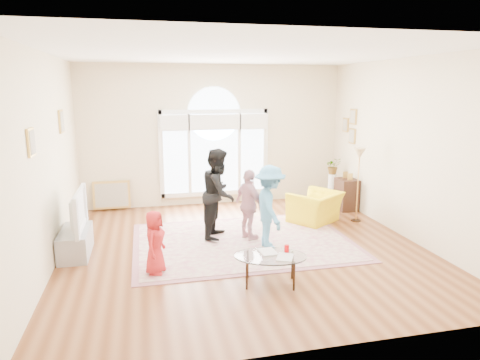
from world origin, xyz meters
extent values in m
plane|color=#5C2E14|center=(0.00, 0.00, 0.00)|extent=(6.00, 6.00, 0.00)
plane|color=beige|center=(0.00, 3.00, 1.60)|extent=(6.00, 0.00, 6.00)
plane|color=beige|center=(0.00, -3.00, 1.60)|extent=(6.00, 0.00, 6.00)
plane|color=beige|center=(-3.00, 0.00, 1.60)|extent=(0.00, 6.00, 6.00)
plane|color=beige|center=(3.00, 0.00, 1.60)|extent=(0.00, 6.00, 6.00)
plane|color=white|center=(0.00, 0.00, 3.20)|extent=(6.00, 6.00, 0.00)
cube|color=white|center=(0.00, 2.96, 0.25)|extent=(2.50, 0.08, 0.10)
cube|color=white|center=(0.00, 2.96, 2.15)|extent=(2.50, 0.08, 0.10)
cube|color=white|center=(-1.22, 2.96, 1.20)|extent=(0.10, 0.08, 2.00)
cube|color=white|center=(1.22, 2.96, 1.20)|extent=(0.10, 0.08, 2.00)
cube|color=#C6E2FF|center=(-0.90, 2.96, 1.20)|extent=(0.55, 0.02, 1.80)
cube|color=#C6E2FF|center=(0.90, 2.96, 1.20)|extent=(0.55, 0.02, 1.80)
cube|color=#C6E2FF|center=(0.00, 2.96, 1.20)|extent=(1.10, 0.02, 1.80)
cylinder|color=#C6E2FF|center=(0.00, 2.96, 2.10)|extent=(1.20, 0.02, 1.20)
cube|color=white|center=(-0.59, 2.95, 1.20)|extent=(0.07, 0.04, 1.80)
cube|color=white|center=(0.59, 2.95, 1.20)|extent=(0.07, 0.04, 1.80)
cube|color=white|center=(-0.90, 2.88, 1.92)|extent=(0.65, 0.12, 0.35)
cube|color=white|center=(0.00, 2.88, 1.92)|extent=(1.20, 0.12, 0.35)
cube|color=white|center=(0.90, 2.88, 1.92)|extent=(0.65, 0.12, 0.35)
cube|color=tan|center=(-2.98, 1.30, 2.10)|extent=(0.03, 0.34, 0.40)
cube|color=#ADA38E|center=(-2.96, 1.30, 2.10)|extent=(0.01, 0.28, 0.34)
cube|color=tan|center=(-2.98, -0.90, 2.00)|extent=(0.03, 0.30, 0.36)
cube|color=#ADA38E|center=(-2.96, -0.90, 2.00)|extent=(0.01, 0.24, 0.30)
cube|color=tan|center=(2.98, 2.05, 2.05)|extent=(0.03, 0.28, 0.34)
cube|color=#ADA38E|center=(2.96, 2.05, 2.05)|extent=(0.01, 0.22, 0.28)
cube|color=tan|center=(2.98, 2.05, 1.62)|extent=(0.03, 0.28, 0.34)
cube|color=#ADA38E|center=(2.96, 2.05, 1.62)|extent=(0.01, 0.22, 0.28)
cube|color=tan|center=(2.98, 2.40, 1.84)|extent=(0.03, 0.26, 0.32)
cube|color=#ADA38E|center=(2.96, 2.40, 1.84)|extent=(0.01, 0.20, 0.26)
cube|color=#BFB494|center=(0.05, 0.27, 0.01)|extent=(3.60, 2.60, 0.02)
cube|color=#945D65|center=(0.05, 0.27, 0.01)|extent=(3.80, 2.80, 0.01)
cube|color=#919599|center=(-2.75, 0.30, 0.21)|extent=(0.45, 1.00, 0.42)
imported|color=black|center=(-2.75, 0.30, 0.75)|extent=(0.15, 1.14, 0.66)
cube|color=#4EAAD5|center=(-2.66, 0.30, 0.75)|extent=(0.02, 0.94, 0.53)
ellipsoid|color=silver|center=(0.03, -1.43, 0.41)|extent=(1.13, 0.89, 0.02)
cylinder|color=black|center=(0.39, -1.34, 0.20)|extent=(0.03, 0.03, 0.40)
cylinder|color=black|center=(-0.22, -1.17, 0.20)|extent=(0.03, 0.03, 0.40)
cylinder|color=black|center=(0.29, -1.69, 0.20)|extent=(0.03, 0.03, 0.40)
cylinder|color=black|center=(-0.32, -1.51, 0.20)|extent=(0.03, 0.03, 0.40)
imported|color=#B2A58C|center=(-0.09, -1.35, 0.43)|extent=(0.24, 0.30, 0.03)
imported|color=#B2A58C|center=(0.10, -1.52, 0.43)|extent=(0.32, 0.36, 0.02)
cylinder|color=#C0080D|center=(0.27, -1.40, 0.48)|extent=(0.07, 0.07, 0.12)
imported|color=yellow|center=(1.74, 1.08, 0.31)|extent=(1.26, 1.23, 0.62)
cube|color=black|center=(2.78, 1.79, 0.35)|extent=(0.40, 0.50, 0.70)
cylinder|color=black|center=(2.59, 0.95, 0.01)|extent=(0.20, 0.20, 0.02)
cylinder|color=#C08C42|center=(2.59, 0.95, 0.68)|extent=(0.02, 0.02, 1.35)
cone|color=#CCB284|center=(2.59, 0.95, 1.40)|extent=(0.27, 0.27, 0.22)
cylinder|color=white|center=(2.70, 2.37, 0.35)|extent=(0.20, 0.20, 0.70)
imported|color=#33722D|center=(2.70, 2.37, 0.89)|extent=(0.36, 0.32, 0.39)
cube|color=tan|center=(-2.34, 2.90, 0.00)|extent=(0.80, 0.14, 0.62)
imported|color=red|center=(-1.50, -0.73, 0.49)|extent=(0.44, 0.54, 0.94)
imported|color=black|center=(-0.32, 0.62, 0.83)|extent=(0.87, 0.96, 1.61)
imported|color=#CE939C|center=(0.18, 0.36, 0.65)|extent=(0.56, 0.80, 1.26)
imported|color=#4C95C4|center=(0.41, -0.13, 0.73)|extent=(0.56, 0.93, 1.41)
camera|label=1|loc=(-1.60, -6.71, 2.67)|focal=32.00mm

